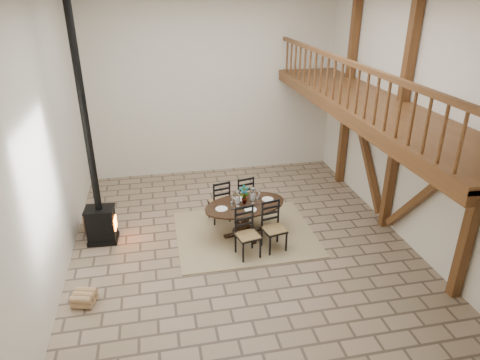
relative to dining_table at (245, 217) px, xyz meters
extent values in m
plane|color=gray|center=(-0.16, -0.25, -0.43)|extent=(8.00, 8.00, 0.00)
cube|color=silver|center=(-0.16, 3.75, 2.07)|extent=(7.00, 0.02, 5.00)
cube|color=silver|center=(-0.16, -4.25, 2.07)|extent=(7.00, 0.02, 5.00)
cube|color=silver|center=(-3.66, -0.25, 2.07)|extent=(0.02, 8.00, 5.00)
cube|color=silver|center=(3.34, -0.25, 2.07)|extent=(0.02, 8.00, 5.00)
cube|color=brown|center=(3.22, -0.25, 2.07)|extent=(0.18, 0.18, 5.00)
cube|color=brown|center=(3.22, 2.25, 2.07)|extent=(0.18, 0.18, 5.00)
cube|color=brown|center=(3.22, -1.50, 0.97)|extent=(0.14, 2.16, 2.54)
cube|color=brown|center=(3.22, 1.00, 0.97)|extent=(0.14, 2.16, 2.54)
cube|color=brown|center=(3.22, -0.25, 2.37)|extent=(0.20, 7.80, 0.20)
cube|color=brown|center=(2.54, -0.25, 2.42)|extent=(1.60, 7.80, 0.12)
cube|color=brown|center=(1.84, -0.25, 2.32)|extent=(0.18, 7.80, 0.22)
cube|color=brown|center=(1.84, -0.25, 3.32)|extent=(0.09, 7.60, 0.09)
cube|color=brown|center=(1.84, -0.25, 2.90)|extent=(0.06, 7.60, 0.86)
cube|color=tan|center=(0.00, 0.00, -0.42)|extent=(3.00, 2.50, 0.02)
ellipsoid|color=black|center=(0.00, 0.00, 0.30)|extent=(2.00, 1.45, 0.04)
cylinder|color=black|center=(0.00, 0.00, -0.08)|extent=(0.18, 0.18, 0.67)
cylinder|color=black|center=(0.00, 0.00, -0.38)|extent=(0.56, 0.56, 0.06)
cube|color=olive|center=(-0.12, -0.84, 0.05)|extent=(0.52, 0.50, 0.04)
cube|color=black|center=(-0.12, -0.84, -0.20)|extent=(0.50, 0.50, 0.46)
cube|color=black|center=(-0.16, -0.66, 0.33)|extent=(0.38, 0.12, 0.60)
cube|color=olive|center=(0.46, -0.71, 0.05)|extent=(0.52, 0.50, 0.04)
cube|color=black|center=(0.46, -0.71, -0.20)|extent=(0.50, 0.50, 0.46)
cube|color=black|center=(0.42, -0.53, 0.33)|extent=(0.38, 0.12, 0.60)
cube|color=olive|center=(-0.46, 0.71, 0.05)|extent=(0.52, 0.50, 0.04)
cube|color=black|center=(-0.46, 0.71, -0.20)|extent=(0.50, 0.50, 0.46)
cube|color=black|center=(-0.42, 0.53, 0.33)|extent=(0.38, 0.12, 0.60)
cube|color=olive|center=(0.12, 0.84, 0.05)|extent=(0.52, 0.50, 0.04)
cube|color=black|center=(0.12, 0.84, -0.20)|extent=(0.50, 0.50, 0.46)
cube|color=black|center=(0.16, 0.65, 0.33)|extent=(0.38, 0.12, 0.60)
cube|color=white|center=(0.00, 0.00, 0.32)|extent=(1.51, 0.98, 0.01)
cube|color=white|center=(0.00, 0.00, 0.41)|extent=(0.94, 0.48, 0.18)
cylinder|color=white|center=(-0.17, -0.04, 0.49)|extent=(0.12, 0.12, 0.34)
cylinder|color=white|center=(0.18, 0.04, 0.49)|extent=(0.12, 0.12, 0.34)
cylinder|color=white|center=(-0.17, -0.04, 0.40)|extent=(0.06, 0.06, 0.16)
cylinder|color=white|center=(0.18, 0.04, 0.40)|extent=(0.06, 0.06, 0.16)
imported|color=#4C723F|center=(-0.01, 0.05, 0.53)|extent=(0.25, 0.19, 0.42)
cube|color=black|center=(-3.06, 0.33, -0.38)|extent=(0.65, 0.52, 0.09)
cube|color=black|center=(-3.06, 0.33, 0.00)|extent=(0.60, 0.46, 0.66)
cube|color=#FF590C|center=(-2.77, 0.31, 0.00)|extent=(0.04, 0.27, 0.27)
cube|color=black|center=(-3.06, 0.33, 0.35)|extent=(0.64, 0.50, 0.04)
cylinder|color=black|center=(-3.06, 0.33, 2.47)|extent=(0.14, 0.14, 4.20)
cylinder|color=brown|center=(-3.25, 0.88, -0.25)|extent=(0.55, 0.55, 0.36)
cube|color=tan|center=(-3.25, 0.88, -0.03)|extent=(0.29, 0.29, 0.10)
cube|color=tan|center=(-3.21, -1.69, -0.31)|extent=(0.45, 0.45, 0.25)
camera|label=1|loc=(-1.75, -7.99, 4.61)|focal=32.00mm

